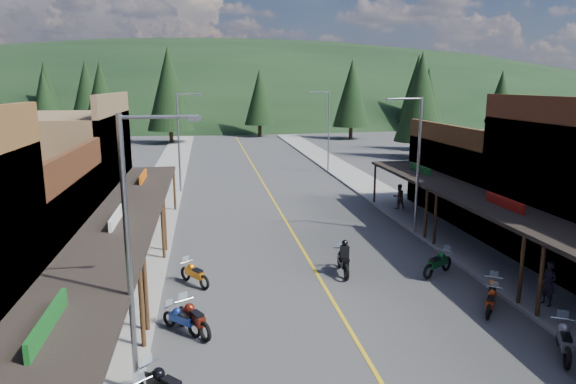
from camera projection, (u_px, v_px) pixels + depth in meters
name	position (u px, v px, depth m)	size (l,w,h in m)	color
ground	(330.00, 296.00, 21.55)	(220.00, 220.00, 0.00)	#38383A
centerline	(270.00, 195.00, 40.87)	(0.15, 90.00, 0.01)	gold
sidewalk_west	(159.00, 198.00, 39.51)	(3.40, 94.00, 0.15)	gray
sidewalk_east	(375.00, 191.00, 42.20)	(3.40, 94.00, 0.15)	gray
shop_west_3	(52.00, 176.00, 29.61)	(10.90, 10.20, 8.20)	brown
shop_east_3	(492.00, 179.00, 34.07)	(10.90, 10.20, 6.20)	#4C2D16
streetlight_0	(133.00, 246.00, 13.76)	(2.16, 0.18, 8.00)	gray
streetlight_1	(180.00, 138.00, 40.80)	(2.16, 0.18, 8.00)	gray
streetlight_2	(416.00, 159.00, 29.43)	(2.16, 0.18, 8.00)	gray
streetlight_3	(327.00, 128.00, 50.68)	(2.16, 0.18, 8.00)	gray
ridge_hill	(222.00, 113.00, 151.95)	(310.00, 140.00, 60.00)	black
pine_1	(87.00, 93.00, 83.96)	(5.88, 5.88, 12.50)	black
pine_2	(169.00, 89.00, 74.37)	(6.72, 6.72, 14.00)	black
pine_3	(259.00, 97.00, 84.57)	(5.04, 5.04, 11.00)	black
pine_4	(352.00, 93.00, 80.78)	(5.88, 5.88, 12.50)	black
pine_5	(418.00, 87.00, 94.69)	(6.72, 6.72, 14.00)	black
pine_6	(501.00, 97.00, 89.13)	(5.04, 5.04, 11.00)	black
pine_7	(46.00, 92.00, 88.52)	(5.88, 5.88, 12.50)	black
pine_8	(46.00, 109.00, 55.55)	(4.48, 4.48, 10.00)	black
pine_9	(427.00, 102.00, 67.40)	(4.93, 4.93, 10.80)	black
pine_10	(102.00, 99.00, 65.66)	(5.38, 5.38, 11.60)	black
pine_11	(421.00, 97.00, 59.85)	(5.82, 5.82, 12.40)	black
bike_west_6	(193.00, 317.00, 18.20)	(0.74, 2.22, 1.27)	#62180D
bike_west_7	(181.00, 318.00, 18.30)	(0.62, 1.86, 1.06)	navy
bike_west_8	(195.00, 273.00, 22.57)	(0.67, 2.01, 1.15)	#CD6C0E
bike_east_5	(564.00, 339.00, 16.61)	(0.74, 2.23, 1.27)	gray
bike_east_6	(491.00, 300.00, 19.82)	(0.62, 1.87, 1.07)	#9D2C0B
bike_east_7	(492.00, 291.00, 20.51)	(0.69, 2.08, 1.19)	#CA5D0E
bike_east_8	(438.00, 262.00, 23.75)	(0.73, 2.20, 1.26)	#0D451E
rider_on_bike	(343.00, 260.00, 23.88)	(0.92, 2.33, 1.74)	black
pedestrian_east_a	(549.00, 283.00, 20.13)	(0.66, 0.43, 1.80)	black
pedestrian_east_b	(399.00, 196.00, 35.75)	(0.85, 0.49, 1.74)	brown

